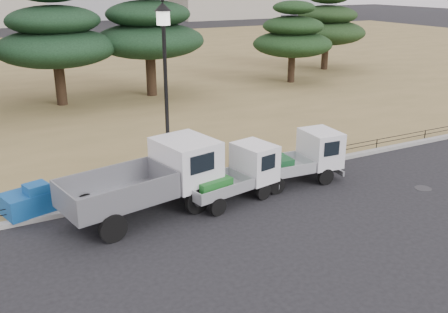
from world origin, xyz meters
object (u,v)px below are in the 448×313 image
truck_large (151,177)px  tarp_pile (29,201)px  truck_kei_rear (300,158)px  truck_kei_front (236,174)px  street_lamp (165,67)px

truck_large → tarp_pile: 3.96m
tarp_pile → truck_kei_rear: bearing=-9.3°
truck_kei_front → street_lamp: (-1.80, 1.68, 3.54)m
truck_kei_rear → street_lamp: street_lamp is taller
truck_large → tarp_pile: bearing=145.2°
truck_large → tarp_pile: size_ratio=3.15×
street_lamp → tarp_pile: bearing=178.3°
truck_kei_rear → tarp_pile: bearing=174.1°
truck_kei_front → truck_kei_rear: bearing=-5.8°
truck_large → truck_kei_front: bearing=-16.4°
truck_kei_front → truck_kei_rear: truck_kei_rear is taller
truck_large → truck_kei_rear: truck_large is taller
truck_kei_rear → truck_large: bearing=-176.5°
truck_kei_rear → tarp_pile: size_ratio=2.13×
tarp_pile → truck_large: bearing=-23.5°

